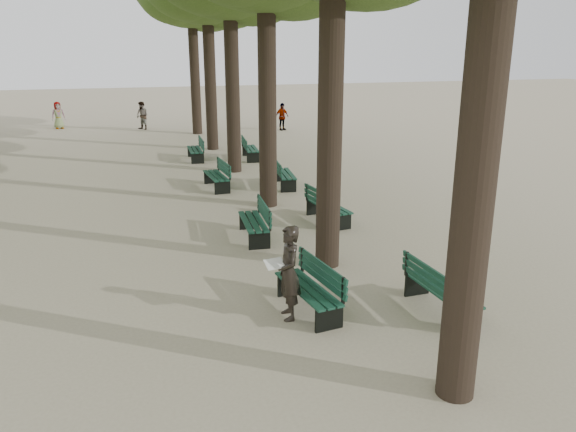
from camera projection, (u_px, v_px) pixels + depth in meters
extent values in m
plane|color=tan|center=(306.00, 340.00, 9.22)|extent=(120.00, 120.00, 0.00)
cylinder|color=#33261C|center=(481.00, 123.00, 6.71)|extent=(0.52, 0.52, 7.50)
cylinder|color=#33261C|center=(331.00, 91.00, 11.28)|extent=(0.52, 0.52, 7.50)
cylinder|color=#33261C|center=(267.00, 78.00, 15.86)|extent=(0.52, 0.52, 7.50)
cylinder|color=#33261C|center=(232.00, 70.00, 20.43)|extent=(0.52, 0.52, 7.50)
cylinder|color=#33261C|center=(210.00, 66.00, 25.01)|extent=(0.52, 0.52, 7.50)
cylinder|color=#33261C|center=(194.00, 63.00, 29.59)|extent=(0.52, 0.52, 7.50)
cube|color=black|center=(307.00, 300.00, 10.14)|extent=(0.76, 1.85, 0.45)
cube|color=#0D3124|center=(307.00, 289.00, 10.07)|extent=(0.78, 1.86, 0.04)
cube|color=#0D3124|center=(321.00, 272.00, 10.10)|extent=(0.29, 1.79, 0.40)
cube|color=black|center=(253.00, 230.00, 13.96)|extent=(0.65, 1.83, 0.45)
cube|color=#0D3124|center=(253.00, 222.00, 13.90)|extent=(0.67, 1.83, 0.04)
cube|color=#0D3124|center=(264.00, 210.00, 13.88)|extent=(0.17, 1.80, 0.40)
cube|color=black|center=(216.00, 182.00, 18.86)|extent=(0.63, 1.83, 0.45)
cube|color=#0D3124|center=(216.00, 176.00, 18.79)|extent=(0.65, 1.83, 0.04)
cube|color=#0D3124|center=(224.00, 167.00, 18.81)|extent=(0.15, 1.80, 0.40)
cube|color=black|center=(195.00, 155.00, 23.53)|extent=(0.58, 1.82, 0.45)
cube|color=#0D3124|center=(195.00, 150.00, 23.47)|extent=(0.60, 1.82, 0.04)
cube|color=#0D3124|center=(201.00, 143.00, 23.46)|extent=(0.10, 1.80, 0.40)
cube|color=black|center=(441.00, 301.00, 10.11)|extent=(0.58, 1.82, 0.45)
cube|color=#0D3124|center=(442.00, 289.00, 10.04)|extent=(0.60, 1.82, 0.04)
cube|color=#0D3124|center=(430.00, 277.00, 9.88)|extent=(0.10, 1.80, 0.40)
cube|color=black|center=(329.00, 214.00, 15.31)|extent=(0.75, 1.85, 0.45)
cube|color=#0D3124|center=(329.00, 206.00, 15.25)|extent=(0.77, 1.86, 0.04)
cube|color=#0D3124|center=(320.00, 197.00, 15.06)|extent=(0.28, 1.79, 0.40)
cube|color=black|center=(285.00, 180.00, 19.12)|extent=(0.74, 1.85, 0.45)
cube|color=#0D3124|center=(285.00, 174.00, 19.05)|extent=(0.76, 1.85, 0.04)
cube|color=#0D3124|center=(277.00, 166.00, 18.93)|extent=(0.26, 1.79, 0.40)
cube|color=black|center=(251.00, 154.00, 23.74)|extent=(0.70, 1.84, 0.45)
cube|color=#0D3124|center=(251.00, 149.00, 23.67)|extent=(0.72, 1.85, 0.04)
cube|color=#0D3124|center=(244.00, 143.00, 23.54)|extent=(0.22, 1.79, 0.40)
imported|color=black|center=(289.00, 273.00, 9.74)|extent=(0.38, 0.70, 1.70)
cube|color=white|center=(275.00, 264.00, 9.61)|extent=(0.37, 0.29, 0.12)
imported|color=#262628|center=(282.00, 117.00, 31.69)|extent=(0.94, 0.60, 1.52)
imported|color=#262628|center=(58.00, 115.00, 32.26)|extent=(0.81, 0.53, 1.54)
imported|color=#262628|center=(142.00, 116.00, 31.90)|extent=(0.73, 0.79, 1.58)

